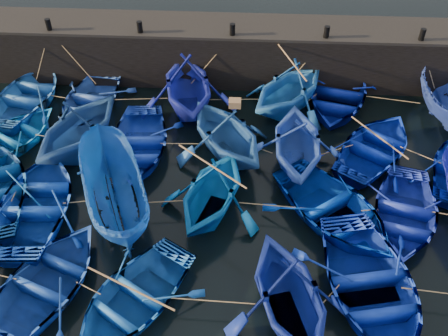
{
  "coord_description": "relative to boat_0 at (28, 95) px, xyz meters",
  "views": [
    {
      "loc": [
        0.75,
        -10.05,
        12.94
      ],
      "look_at": [
        0.0,
        3.2,
        0.7
      ],
      "focal_mm": 40.0,
      "sensor_mm": 36.0,
      "label": 1
    }
  ],
  "objects": [
    {
      "name": "ground",
      "position": [
        8.86,
        -7.62,
        -0.51
      ],
      "size": [
        120.0,
        120.0,
        0.0
      ],
      "primitive_type": "plane",
      "color": "black",
      "rests_on": "ground"
    },
    {
      "name": "quay_wall",
      "position": [
        8.86,
        2.88,
        0.74
      ],
      "size": [
        26.0,
        2.5,
        2.5
      ],
      "primitive_type": "cube",
      "color": "black",
      "rests_on": "ground"
    },
    {
      "name": "quay_top",
      "position": [
        8.86,
        2.88,
        2.05
      ],
      "size": [
        26.0,
        2.5,
        0.12
      ],
      "primitive_type": "cube",
      "color": "black",
      "rests_on": "quay_wall"
    },
    {
      "name": "bollard_0",
      "position": [
        0.86,
        1.98,
        2.36
      ],
      "size": [
        0.24,
        0.24,
        0.5
      ],
      "primitive_type": "cylinder",
      "color": "black",
      "rests_on": "quay_top"
    },
    {
      "name": "bollard_1",
      "position": [
        4.86,
        1.98,
        2.36
      ],
      "size": [
        0.24,
        0.24,
        0.5
      ],
      "primitive_type": "cylinder",
      "color": "black",
      "rests_on": "quay_top"
    },
    {
      "name": "bollard_2",
      "position": [
        8.86,
        1.98,
        2.36
      ],
      "size": [
        0.24,
        0.24,
        0.5
      ],
      "primitive_type": "cylinder",
      "color": "black",
      "rests_on": "quay_top"
    },
    {
      "name": "bollard_3",
      "position": [
        12.86,
        1.98,
        2.36
      ],
      "size": [
        0.24,
        0.24,
        0.5
      ],
      "primitive_type": "cylinder",
      "color": "black",
      "rests_on": "quay_top"
    },
    {
      "name": "bollard_4",
      "position": [
        16.86,
        1.98,
        2.36
      ],
      "size": [
        0.24,
        0.24,
        0.5
      ],
      "primitive_type": "cylinder",
      "color": "black",
      "rests_on": "quay_top"
    },
    {
      "name": "boat_0",
      "position": [
        0.0,
        0.0,
        0.0
      ],
      "size": [
        4.29,
        5.44,
        1.02
      ],
      "primitive_type": "imported",
      "rotation": [
        0.0,
        0.0,
        2.98
      ],
      "color": "#1C5199",
      "rests_on": "ground"
    },
    {
      "name": "boat_1",
      "position": [
        2.79,
        -0.2,
        -0.03
      ],
      "size": [
        3.84,
        4.97,
        0.95
      ],
      "primitive_type": "imported",
      "rotation": [
        0.0,
        0.0,
        -0.13
      ],
      "color": "#24499F",
      "rests_on": "ground"
    },
    {
      "name": "boat_2",
      "position": [
        7.06,
        0.05,
        0.77
      ],
      "size": [
        5.09,
        5.61,
        2.56
      ],
      "primitive_type": "imported",
      "rotation": [
        0.0,
        0.0,
        0.21
      ],
      "color": "#182295",
      "rests_on": "ground"
    },
    {
      "name": "boat_3",
      "position": [
        11.36,
        0.22,
        0.68
      ],
      "size": [
        5.87,
        5.96,
        2.38
      ],
      "primitive_type": "imported",
      "rotation": [
        0.0,
        0.0,
        -0.69
      ],
      "color": "blue",
      "rests_on": "ground"
    },
    {
      "name": "boat_4",
      "position": [
        13.54,
        0.76,
        0.02
      ],
      "size": [
        4.8,
        5.84,
        1.06
      ],
      "primitive_type": "imported",
      "rotation": [
        0.0,
        0.0,
        -0.25
      ],
      "color": "navy",
      "rests_on": "ground"
    },
    {
      "name": "boat_5",
      "position": [
        17.9,
        0.29,
        0.34
      ],
      "size": [
        1.81,
        4.47,
        1.71
      ],
      "primitive_type": "imported",
      "rotation": [
        0.0,
        0.0,
        -0.03
      ],
      "color": "#28439F",
      "rests_on": "ground"
    },
    {
      "name": "boat_6",
      "position": [
        0.39,
        -2.73,
        -0.08
      ],
      "size": [
        4.66,
        5.11,
        0.87
      ],
      "primitive_type": "imported",
      "rotation": [
        0.0,
        0.0,
        2.63
      ],
      "color": "blue",
      "rests_on": "ground"
    },
    {
      "name": "boat_7",
      "position": [
        3.2,
        -2.93,
        0.71
      ],
      "size": [
        5.52,
        5.84,
        2.43
      ],
      "primitive_type": "imported",
      "rotation": [
        0.0,
        0.0,
        2.72
      ],
      "color": "navy",
      "rests_on": "ground"
    },
    {
      "name": "boat_8",
      "position": [
        5.41,
        -3.0,
        -0.01
      ],
      "size": [
        3.75,
        5.01,
        0.99
      ],
      "primitive_type": "imported",
      "rotation": [
        0.0,
        0.0,
        0.07
      ],
      "color": "blue",
      "rests_on": "ground"
    },
    {
      "name": "boat_9",
      "position": [
        8.87,
        -2.92,
        0.68
      ],
      "size": [
        5.75,
        5.92,
        2.38
      ],
      "primitive_type": "imported",
      "rotation": [
        0.0,
        0.0,
        3.74
      ],
      "color": "#1E508D",
      "rests_on": "ground"
    },
    {
      "name": "boat_10",
      "position": [
        11.55,
        -3.32,
        0.66
      ],
      "size": [
        3.85,
        4.46,
        2.34
      ],
      "primitive_type": "imported",
      "rotation": [
        0.0,
        0.0,
        3.14
      ],
      "color": "blue",
      "rests_on": "ground"
    },
    {
      "name": "boat_11",
      "position": [
        14.66,
        -2.66,
        -0.03
      ],
      "size": [
        5.35,
        5.68,
        0.96
      ],
      "primitive_type": "imported",
      "rotation": [
        0.0,
        0.0,
        2.53
      ],
      "color": "#041E95",
      "rests_on": "ground"
    },
    {
      "name": "boat_14",
      "position": [
        2.58,
        -6.34,
        0.02
      ],
      "size": [
        3.99,
        5.35,
        1.06
      ],
      "primitive_type": "imported",
      "rotation": [
        0.0,
        0.0,
        3.21
      ],
      "color": "#0E3AAB",
      "rests_on": "ground"
    },
    {
      "name": "boat_15",
      "position": [
        5.25,
        -6.17,
        0.52
      ],
      "size": [
        3.88,
        5.68,
        2.06
      ],
      "primitive_type": "imported",
      "rotation": [
        0.0,
        0.0,
        3.53
      ],
      "color": "#144997",
      "rests_on": "ground"
    },
    {
      "name": "boat_16",
      "position": [
        8.55,
        -5.97,
        0.58
      ],
      "size": [
        4.68,
        5.04,
        2.18
      ],
      "primitive_type": "imported",
      "rotation": [
        0.0,
        0.0,
        -0.31
      ],
      "color": "#085FB9",
      "rests_on": "ground"
    },
    {
      "name": "boat_17",
      "position": [
        12.68,
        -6.11,
        0.01
      ],
      "size": [
        5.9,
        6.16,
        1.04
      ],
      "primitive_type": "imported",
      "rotation": [
        0.0,
        0.0,
        0.66
      ],
      "color": "#002DA6",
      "rests_on": "ground"
    },
    {
      "name": "boat_18",
      "position": [
        15.05,
        -6.03,
        -0.05
      ],
      "size": [
        4.21,
        5.13,
        0.93
      ],
      "primitive_type": "imported",
      "rotation": [
        0.0,
        0.0,
        -0.25
      ],
      "color": "#132599",
      "rests_on": "ground"
    },
    {
      "name": "boat_21",
      "position": [
        3.9,
        -9.45,
        -0.03
      ],
      "size": [
        4.72,
        5.48,
        0.96
      ],
      "primitive_type": "imported",
      "rotation": [
        0.0,
        0.0,
        2.78
      ],
      "color": "navy",
      "rests_on": "ground"
    },
    {
      "name": "boat_22",
      "position": [
        6.51,
        -9.82,
        -0.05
      ],
      "size": [
        5.0,
        5.4,
        0.91
      ],
      "primitive_type": "imported",
      "rotation": [
        0.0,
        0.0,
        -0.56
      ],
      "color": "#1250B2",
      "rests_on": "ground"
    },
    {
      "name": "boat_23",
      "position": [
        10.96,
        -9.88,
        0.63
      ],
      "size": [
        4.83,
        5.22,
        2.27
      ],
      "primitive_type": "imported",
      "rotation": [
        0.0,
        0.0,
        0.3
      ],
      "color": "navy",
      "rests_on": "ground"
    },
    {
      "name": "boat_24",
      "position": [
        13.41,
        -9.11,
        0.04
      ],
      "size": [
        4.84,
        6.02,
        1.11
      ],
      "primitive_type": "imported",
      "rotation": [
        0.0,
        0.0,
        0.2
      ],
      "color": "#0B28A3",
      "rests_on": "ground"
    },
    {
      "name": "wooden_crate",
      "position": [
        9.17,
        -2.92,
        2.0
      ],
      "size": [
        0.44,
        0.36,
        0.27
      ],
      "primitive_type": "cube",
      "color": "olive",
      "rests_on": "boat_9"
    },
    {
      "name": "mooring_ropes",
      "position": [
        9.09,
        -2.59,
        0.37
      ],
      "size": [
        17.94,
        11.88,
        2.1
      ],
      "color": "tan",
      "rests_on": "ground"
    },
    {
      "name": "loose_oars",
      "position": [
        10.27,
        -4.56,
        1.13
      ],
      "size": [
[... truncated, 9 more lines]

